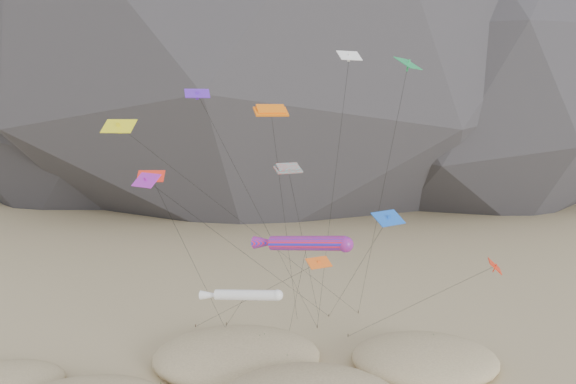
{
  "coord_description": "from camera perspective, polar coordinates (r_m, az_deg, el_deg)",
  "views": [
    {
      "loc": [
        -1.43,
        -32.58,
        22.37
      ],
      "look_at": [
        1.7,
        12.0,
        15.93
      ],
      "focal_mm": 35.0,
      "sensor_mm": 36.0,
      "label": 1
    }
  ],
  "objects": [
    {
      "name": "multi_parafoil",
      "position": [
        46.85,
        0.07,
        2.18
      ],
      "size": [
        5.53,
        13.72,
        18.11
      ],
      "color": "red",
      "rests_on": "ground"
    },
    {
      "name": "rainbow_tube_kite",
      "position": [
        44.52,
        1.61,
        -5.22
      ],
      "size": [
        7.83,
        13.34,
        13.0
      ],
      "color": "#FF1A2D",
      "rests_on": "ground"
    },
    {
      "name": "kite_stakes",
      "position": [
        60.37,
        -0.68,
        -13.4
      ],
      "size": [
        17.87,
        6.74,
        0.3
      ],
      "color": "#3F2D1E",
      "rests_on": "ground"
    },
    {
      "name": "orange_parafoil",
      "position": [
        45.14,
        -1.7,
        7.98
      ],
      "size": [
        4.74,
        14.07,
        22.95
      ],
      "color": "orange",
      "rests_on": "ground"
    },
    {
      "name": "delta_kites",
      "position": [
        43.57,
        -0.64,
        3.22
      ],
      "size": [
        31.08,
        22.18,
        27.28
      ],
      "color": "red",
      "rests_on": "ground"
    },
    {
      "name": "white_tube_kite",
      "position": [
        43.53,
        -4.64,
        -10.4
      ],
      "size": [
        6.45,
        14.98,
        9.17
      ],
      "color": "silver",
      "rests_on": "ground"
    }
  ]
}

